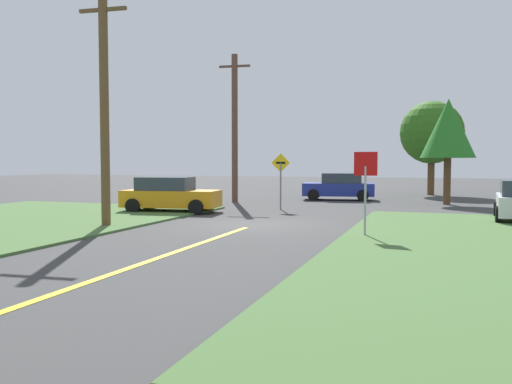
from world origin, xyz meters
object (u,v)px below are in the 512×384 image
Objects in this scene: parked_car_near_building at (170,195)px; pine_tree_center at (432,133)px; stop_sign at (365,178)px; car_approaching_junction at (339,187)px; oak_tree_left at (448,129)px; utility_pole_mid at (235,127)px; direction_sign at (281,175)px; utility_pole_near at (104,107)px.

pine_tree_center is (11.18, 17.18, 3.50)m from parked_car_near_building.
stop_sign is 22.70m from pine_tree_center.
oak_tree_left is (6.12, -1.56, 3.27)m from car_approaching_junction.
parked_car_near_building is 0.54× the size of utility_pole_mid.
oak_tree_left reaches higher than direction_sign.
stop_sign is 0.97× the size of direction_sign.
car_approaching_junction is 7.34m from utility_pole_mid.
utility_pole_mid is 3.08× the size of direction_sign.
stop_sign is 0.41× the size of pine_tree_center.
utility_pole_near reaches higher than stop_sign.
car_approaching_junction is 0.53× the size of utility_pole_mid.
pine_tree_center reaches higher than car_approaching_junction.
utility_pole_mid is 1.29× the size of pine_tree_center.
stop_sign is 14.54m from oak_tree_left.
oak_tree_left reaches higher than parked_car_near_building.
car_approaching_junction is at bearing -127.28° from pine_tree_center.
pine_tree_center reaches higher than direction_sign.
parked_car_near_building is at bearing -95.04° from utility_pole_mid.
utility_pole_mid reaches higher than utility_pole_near.
utility_pole_mid is at bearing -45.07° from stop_sign.
pine_tree_center is (6.74, 14.22, 2.61)m from direction_sign.
car_approaching_junction is 7.62m from direction_sign.
utility_pole_mid is at bearing -135.53° from pine_tree_center.
car_approaching_junction is 0.54× the size of utility_pole_near.
utility_pole_near is 1.45× the size of oak_tree_left.
utility_pole_mid is (-8.93, 12.12, 2.44)m from stop_sign.
oak_tree_left is (12.11, 8.80, 3.27)m from parked_car_near_building.
utility_pole_near reaches higher than parked_car_near_building.
oak_tree_left is 8.43m from pine_tree_center.
car_approaching_junction is at bearing 78.17° from direction_sign.
direction_sign is (-1.55, -7.41, 0.89)m from car_approaching_junction.
stop_sign is at bearing 94.56° from car_approaching_junction.
pine_tree_center is (10.58, 10.39, 0.02)m from utility_pole_mid.
direction_sign is at bearing -44.99° from utility_pole_mid.
utility_pole_mid is (-5.39, -3.57, 3.48)m from car_approaching_junction.
utility_pole_near is 1.28× the size of pine_tree_center.
stop_sign is 15.25m from utility_pole_mid.
oak_tree_left is at bearing 37.34° from direction_sign.
utility_pole_near is 18.58m from oak_tree_left.
car_approaching_junction is at bearing -68.74° from stop_sign.
oak_tree_left is (11.51, 2.01, -0.21)m from utility_pole_mid.
utility_pole_near reaches higher than oak_tree_left.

